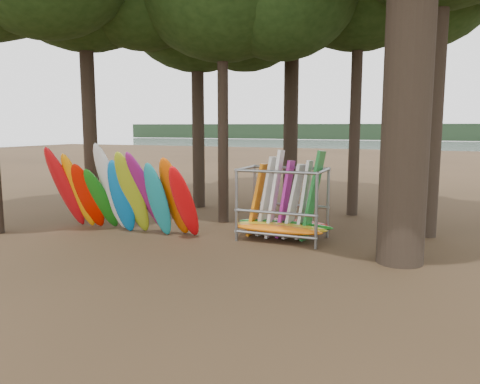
% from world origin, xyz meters
% --- Properties ---
extents(ground, '(120.00, 120.00, 0.00)m').
position_xyz_m(ground, '(0.00, 0.00, 0.00)').
color(ground, '#47331E').
rests_on(ground, ground).
extents(lake, '(160.00, 160.00, 0.00)m').
position_xyz_m(lake, '(0.00, 60.00, 0.00)').
color(lake, gray).
rests_on(lake, ground).
extents(far_shore, '(160.00, 4.00, 4.00)m').
position_xyz_m(far_shore, '(0.00, 110.00, 2.00)').
color(far_shore, black).
rests_on(far_shore, ground).
extents(kayak_row, '(5.34, 2.06, 3.09)m').
position_xyz_m(kayak_row, '(-3.33, 0.32, 1.28)').
color(kayak_row, red).
rests_on(kayak_row, ground).
extents(storage_rack, '(3.05, 1.57, 2.76)m').
position_xyz_m(storage_rack, '(1.66, 1.60, 1.02)').
color(storage_rack, slate).
rests_on(storage_rack, ground).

